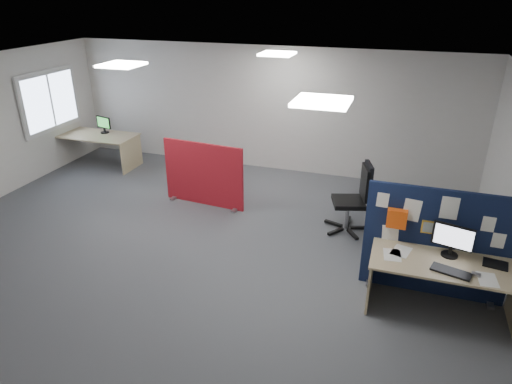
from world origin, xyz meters
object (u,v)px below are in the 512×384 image
(red_divider, at_px, (203,175))
(monitor_second, at_px, (104,124))
(navy_divider, at_px, (435,243))
(main_desk, at_px, (443,273))
(office_chair, at_px, (356,194))
(monitor_main, at_px, (452,239))
(second_desk, at_px, (100,141))

(red_divider, distance_m, monitor_second, 3.36)
(monitor_second, bearing_deg, navy_divider, -7.74)
(navy_divider, height_order, main_desk, navy_divider)
(red_divider, relative_size, office_chair, 1.36)
(monitor_main, height_order, office_chair, office_chair)
(second_desk, bearing_deg, main_desk, -23.27)
(monitor_main, relative_size, red_divider, 0.30)
(main_desk, bearing_deg, monitor_second, 155.60)
(monitor_main, xyz_separation_m, monitor_second, (-7.24, 3.11, -0.03))
(office_chair, bearing_deg, second_desk, 150.31)
(monitor_main, bearing_deg, office_chair, 144.05)
(main_desk, relative_size, monitor_main, 3.67)
(monitor_second, bearing_deg, second_desk, -100.72)
(main_desk, distance_m, red_divider, 4.56)
(main_desk, bearing_deg, red_divider, 154.89)
(main_desk, distance_m, office_chair, 2.21)
(main_desk, relative_size, red_divider, 1.09)
(main_desk, xyz_separation_m, monitor_main, (0.05, 0.15, 0.41))
(navy_divider, relative_size, red_divider, 1.14)
(monitor_second, bearing_deg, red_divider, -8.82)
(red_divider, relative_size, second_desk, 0.94)
(main_desk, height_order, red_divider, red_divider)
(main_desk, relative_size, monitor_second, 4.29)
(monitor_main, relative_size, monitor_second, 1.17)
(navy_divider, bearing_deg, red_divider, 158.48)
(red_divider, bearing_deg, office_chair, 2.18)
(navy_divider, xyz_separation_m, monitor_second, (-7.07, 2.91, 0.17))
(main_desk, xyz_separation_m, second_desk, (-7.26, 3.12, -0.00))
(red_divider, bearing_deg, monitor_second, 161.70)
(second_desk, xyz_separation_m, office_chair, (5.97, -1.34, 0.12))
(monitor_second, relative_size, office_chair, 0.35)
(main_desk, height_order, office_chair, office_chair)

